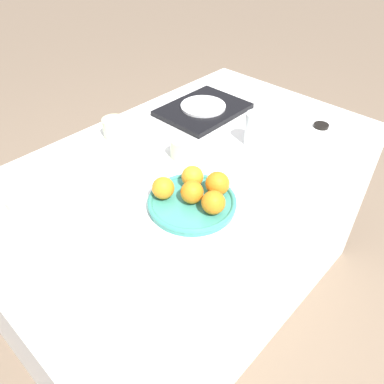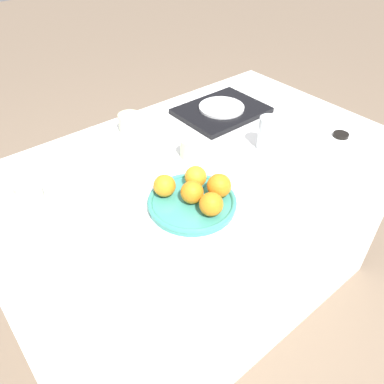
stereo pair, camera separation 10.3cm
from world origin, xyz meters
name	(u,v)px [view 1 (the left image)]	position (x,y,z in m)	size (l,w,h in m)	color
ground_plane	(189,290)	(0.00, 0.00, 0.00)	(12.00, 12.00, 0.00)	#7A6651
table	(188,235)	(0.00, 0.00, 0.36)	(1.38, 0.82, 0.73)	white
fruit_platter	(192,202)	(-0.16, -0.17, 0.74)	(0.25, 0.25, 0.02)	teal
orange_0	(192,192)	(-0.16, -0.17, 0.78)	(0.06, 0.06, 0.06)	orange
orange_1	(163,188)	(-0.20, -0.10, 0.78)	(0.06, 0.06, 0.06)	orange
orange_2	(192,177)	(-0.11, -0.12, 0.78)	(0.06, 0.06, 0.06)	orange
orange_3	(217,184)	(-0.08, -0.20, 0.78)	(0.07, 0.07, 0.07)	orange
orange_4	(213,202)	(-0.15, -0.24, 0.78)	(0.07, 0.07, 0.07)	orange
water_glass	(254,129)	(0.23, -0.10, 0.79)	(0.07, 0.07, 0.12)	silver
serving_tray	(203,110)	(0.28, 0.18, 0.74)	(0.33, 0.26, 0.02)	black
side_plate	(203,106)	(0.28, 0.18, 0.75)	(0.18, 0.18, 0.01)	white
cup_0	(181,149)	(-0.01, 0.02, 0.76)	(0.07, 0.07, 0.07)	beige
cup_1	(22,208)	(-0.51, 0.13, 0.77)	(0.07, 0.07, 0.07)	beige
cup_2	(114,128)	(-0.07, 0.29, 0.76)	(0.08, 0.08, 0.07)	beige
napkin	(74,169)	(-0.29, 0.22, 0.73)	(0.10, 0.15, 0.01)	white
soy_dish	(321,126)	(0.50, -0.22, 0.74)	(0.06, 0.06, 0.01)	black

